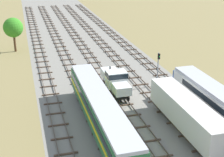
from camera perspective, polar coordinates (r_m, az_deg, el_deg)
The scene contains 12 objects.
ground_plane at distance 62.59m, azimuth -3.80°, elevation 3.67°, with size 480.00×480.00×0.00m, color olive.
ballast_bed at distance 62.59m, azimuth -3.80°, elevation 3.67°, with size 21.85×176.00×0.01m, color gray.
track_far_left at distance 62.42m, azimuth -12.04°, elevation 3.32°, with size 2.40×126.00×0.29m.
track_left at distance 62.79m, azimuth -7.98°, elevation 3.70°, with size 2.40×126.00×0.29m.
track_centre_left at distance 63.48m, azimuth -3.99°, elevation 4.05°, with size 2.40×126.00×0.29m.
track_centre at distance 64.47m, azimuth -0.10°, elevation 4.37°, with size 2.40×126.00×0.29m.
track_centre_right at distance 65.75m, azimuth 3.67°, elevation 4.67°, with size 2.40×126.00×0.29m.
freight_boxcar_centre_near at distance 36.95m, azimuth 12.79°, elevation -5.73°, with size 2.87×14.00×3.60m.
passenger_coach_left_mid at distance 36.53m, azimuth -2.04°, elevation -5.20°, with size 2.96×22.00×3.80m.
shunter_loco_centre_left_midfar at distance 46.11m, azimuth 0.60°, elevation -0.20°, with size 2.74×8.46×3.10m.
signal_post_nearest at distance 48.57m, azimuth 7.95°, elevation 2.31°, with size 0.28×0.47×5.13m.
lineside_tree_0 at distance 67.73m, azimuth -16.67°, elevation 8.39°, with size 3.82×3.82×6.74m.
Camera 1 is at (-11.97, -2.45, 18.91)m, focal length 53.05 mm.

